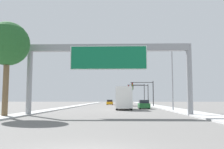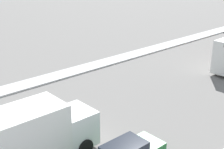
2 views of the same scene
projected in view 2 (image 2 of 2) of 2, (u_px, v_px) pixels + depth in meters
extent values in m
cube|color=#B6B6B6|center=(180.00, 42.00, 42.01)|extent=(2.00, 120.00, 0.15)
cube|color=#1E232D|center=(124.00, 149.00, 16.56)|extent=(1.55, 2.37, 0.58)
cylinder|color=black|center=(135.00, 146.00, 18.44)|extent=(0.22, 0.64, 0.64)
cube|color=white|center=(75.00, 126.00, 18.51)|extent=(2.25, 2.02, 2.10)
cube|color=silver|center=(17.00, 141.00, 16.06)|extent=(2.45, 5.21, 3.22)
cylinder|color=black|center=(64.00, 132.00, 19.51)|extent=(0.28, 1.00, 1.00)
cylinder|color=black|center=(85.00, 147.00, 18.00)|extent=(0.28, 1.00, 1.00)
cylinder|color=black|center=(220.00, 67.00, 30.96)|extent=(0.28, 1.00, 1.00)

